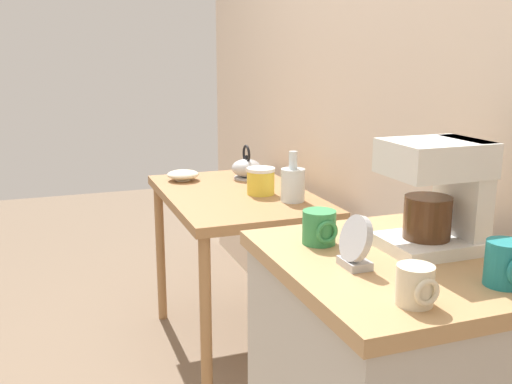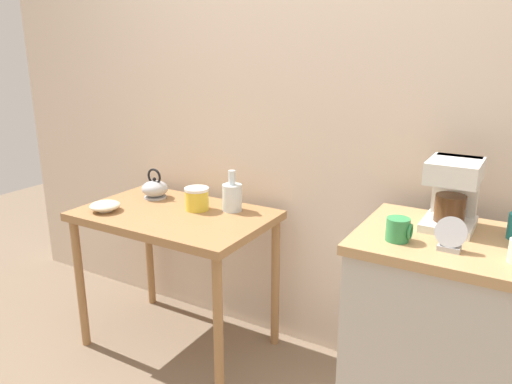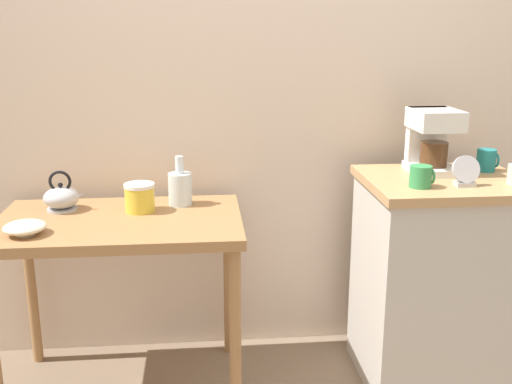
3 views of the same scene
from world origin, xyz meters
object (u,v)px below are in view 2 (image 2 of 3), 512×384
Objects in this scene: bowl_stoneware at (105,206)px; canister_enamel at (197,199)px; table_clock at (451,236)px; teakettle at (155,189)px; mug_tall_green at (398,229)px; coffee_maker at (453,190)px; glass_carafe_vase at (232,196)px.

canister_enamel reaches higher than bowl_stoneware.
bowl_stoneware is 1.29× the size of table_clock.
mug_tall_green is at bearing -11.85° from teakettle.
teakettle is 1.52m from coffee_maker.
coffee_maker is (1.51, -0.04, 0.23)m from teakettle.
glass_carafe_vase is (0.54, 0.33, 0.05)m from bowl_stoneware.
glass_carafe_vase reaches higher than bowl_stoneware.
coffee_maker is 0.30m from mug_tall_green.
bowl_stoneware is 1.61m from coffee_maker.
canister_enamel is at bearing -179.92° from coffee_maker.
teakettle reaches higher than canister_enamel.
table_clock is at bearing -10.53° from teakettle.
coffee_maker is 2.92× the size of mug_tall_green.
canister_enamel is 1.27m from table_clock.
canister_enamel is 1.37× the size of mug_tall_green.
glass_carafe_vase is at bearing 160.29° from mug_tall_green.
teakettle is 1.49× the size of table_clock.
bowl_stoneware is 0.64m from glass_carafe_vase.
teakettle is 0.48m from glass_carafe_vase.
table_clock reaches higher than canister_enamel.
mug_tall_green is at bearing -179.61° from table_clock.
table_clock reaches higher than teakettle.
canister_enamel is 1.05× the size of table_clock.
coffee_maker reaches higher than canister_enamel.
teakettle is 0.67× the size of coffee_maker.
glass_carafe_vase is (0.47, 0.03, 0.02)m from teakettle.
coffee_maker reaches higher than mug_tall_green.
glass_carafe_vase is at bearing 31.34° from bowl_stoneware.
glass_carafe_vase is 1.77× the size of table_clock.
coffee_maker is at bearing 99.78° from table_clock.
mug_tall_green is (1.45, 0.01, 0.15)m from bowl_stoneware.
mug_tall_green is (1.06, -0.24, 0.12)m from canister_enamel.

